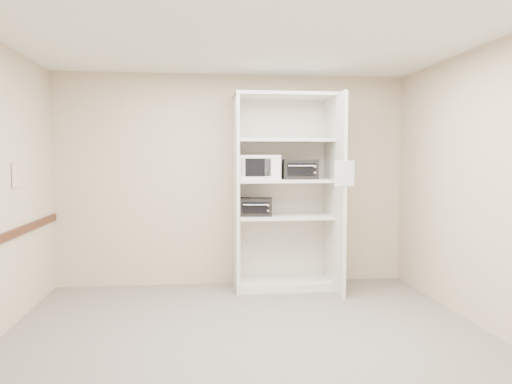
{
  "coord_description": "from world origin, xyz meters",
  "views": [
    {
      "loc": [
        -0.44,
        -4.43,
        1.62
      ],
      "look_at": [
        0.23,
        1.43,
        1.23
      ],
      "focal_mm": 35.0,
      "sensor_mm": 36.0,
      "label": 1
    }
  ],
  "objects": [
    {
      "name": "shelving_unit",
      "position": [
        0.67,
        1.7,
        1.13
      ],
      "size": [
        1.24,
        0.92,
        2.42
      ],
      "color": "silver",
      "rests_on": "floor"
    },
    {
      "name": "toaster_oven_upper",
      "position": [
        0.81,
        1.65,
        1.49
      ],
      "size": [
        0.45,
        0.35,
        0.24
      ],
      "primitive_type": "cube",
      "rotation": [
        0.0,
        0.0,
        -0.08
      ],
      "color": "black",
      "rests_on": "shelving_unit"
    },
    {
      "name": "toaster_oven_lower",
      "position": [
        0.26,
        1.67,
        1.03
      ],
      "size": [
        0.42,
        0.34,
        0.22
      ],
      "primitive_type": "cube",
      "rotation": [
        0.0,
        0.0,
        -0.12
      ],
      "color": "black",
      "rests_on": "shelving_unit"
    },
    {
      "name": "wall_poster",
      "position": [
        -2.24,
        0.72,
        1.46
      ],
      "size": [
        0.01,
        0.18,
        0.25
      ],
      "primitive_type": "cube",
      "color": "white",
      "rests_on": "wall_left"
    },
    {
      "name": "ceiling",
      "position": [
        0.0,
        0.0,
        2.7
      ],
      "size": [
        4.5,
        4.0,
        0.01
      ],
      "primitive_type": "cube",
      "color": "white"
    },
    {
      "name": "microwave",
      "position": [
        0.31,
        1.7,
        1.52
      ],
      "size": [
        0.52,
        0.4,
        0.3
      ],
      "primitive_type": "cube",
      "rotation": [
        0.0,
        0.0,
        -0.05
      ],
      "color": "white",
      "rests_on": "shelving_unit"
    },
    {
      "name": "wall_back",
      "position": [
        0.0,
        2.0,
        1.35
      ],
      "size": [
        4.5,
        0.02,
        2.7
      ],
      "primitive_type": "cube",
      "color": "#C3B19A",
      "rests_on": "ground"
    },
    {
      "name": "wall_right",
      "position": [
        2.25,
        0.0,
        1.35
      ],
      "size": [
        0.02,
        4.0,
        2.7
      ],
      "primitive_type": "cube",
      "color": "#C3B19A",
      "rests_on": "ground"
    },
    {
      "name": "wall_front",
      "position": [
        0.0,
        -2.0,
        1.35
      ],
      "size": [
        4.5,
        0.02,
        2.7
      ],
      "primitive_type": "cube",
      "color": "#C3B19A",
      "rests_on": "ground"
    },
    {
      "name": "paper_sign",
      "position": [
        1.21,
        1.07,
        1.45
      ],
      "size": [
        0.22,
        0.01,
        0.29
      ],
      "primitive_type": "cube",
      "rotation": [
        0.0,
        0.0,
        0.02
      ],
      "color": "white",
      "rests_on": "shelving_unit"
    },
    {
      "name": "floor",
      "position": [
        0.0,
        0.0,
        0.0
      ],
      "size": [
        4.5,
        4.0,
        0.01
      ],
      "primitive_type": "cube",
      "color": "slate",
      "rests_on": "ground"
    }
  ]
}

